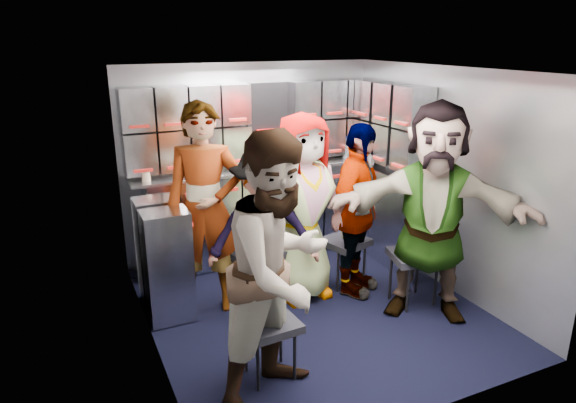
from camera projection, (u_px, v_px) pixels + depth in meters
name	position (u px, v px, depth m)	size (l,w,h in m)	color
floor	(313.00, 309.00, 4.64)	(3.00, 3.00, 0.00)	black
wall_back	(251.00, 161.00, 5.61)	(2.80, 0.04, 2.10)	#90959D
wall_left	(145.00, 223.00, 3.76)	(0.04, 3.00, 2.10)	#90959D
wall_right	(445.00, 180.00, 4.88)	(0.04, 3.00, 2.10)	#90959D
ceiling	(317.00, 70.00, 4.00)	(2.80, 3.00, 0.02)	silver
cart_bank_back	(259.00, 215.00, 5.60)	(2.68, 0.38, 0.99)	#8E949D
cart_bank_left	(164.00, 258.00, 4.50)	(0.38, 0.76, 0.99)	#8E949D
counter	(258.00, 168.00, 5.44)	(2.68, 0.42, 0.03)	#B3B6BA
locker_bank_back	(255.00, 123.00, 5.35)	(2.68, 0.28, 0.82)	#8E949D
locker_bank_right	(391.00, 124.00, 5.29)	(0.28, 1.00, 0.82)	#8E949D
right_cabinet	(391.00, 217.00, 5.50)	(0.28, 1.20, 1.00)	#8E949D
coffee_niche	(269.00, 123.00, 5.48)	(0.46, 0.16, 0.84)	black
red_latch_strip	(265.00, 185.00, 5.31)	(2.60, 0.02, 0.03)	#AF1C15
jump_seat_near_left	(270.00, 327.00, 3.61)	(0.40, 0.39, 0.45)	black
jump_seat_mid_left	(257.00, 257.00, 4.65)	(0.54, 0.52, 0.50)	black
jump_seat_center	(294.00, 249.00, 4.96)	(0.48, 0.47, 0.44)	black
jump_seat_mid_right	(345.00, 244.00, 5.00)	(0.49, 0.48, 0.47)	black
jump_seat_near_right	(415.00, 259.00, 4.63)	(0.50, 0.49, 0.49)	black
attendant_standing	(205.00, 209.00, 4.43)	(0.68, 0.44, 1.86)	black
attendant_arc_a	(280.00, 270.00, 3.30)	(0.89, 0.69, 1.83)	black
attendant_arc_b	(264.00, 233.00, 4.40)	(0.96, 0.55, 1.49)	black
attendant_arc_c	(302.00, 208.00, 4.66)	(0.85, 0.55, 1.73)	black
attendant_arc_d	(357.00, 211.00, 4.73)	(0.96, 0.40, 1.63)	black
attendant_arc_e	(433.00, 212.00, 4.32)	(1.74, 0.55, 1.88)	black
bottle_left	(198.00, 161.00, 5.09)	(0.07, 0.07, 0.28)	white
bottle_mid	(267.00, 156.00, 5.39)	(0.06, 0.06, 0.23)	white
bottle_right	(346.00, 148.00, 5.78)	(0.07, 0.07, 0.24)	white
cup_left	(146.00, 176.00, 4.90)	(0.08, 0.08, 0.09)	tan
cup_right	(361.00, 152.00, 5.87)	(0.09, 0.09, 0.11)	tan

